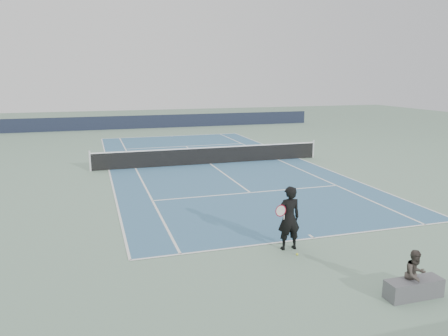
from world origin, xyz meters
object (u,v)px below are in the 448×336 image
object	(u,v)px
tennis_ball	(297,254)
tennis_net	(210,155)
tennis_player	(289,218)
spectator_bench	(414,281)

from	to	relation	value
tennis_ball	tennis_net	bearing A→B (deg)	85.33
tennis_player	spectator_bench	bearing A→B (deg)	-66.22
tennis_net	tennis_player	distance (m)	12.44
tennis_ball	spectator_bench	distance (m)	3.21
tennis_net	tennis_ball	size ratio (longest dim) A/B	196.50
tennis_net	tennis_ball	xyz separation A→B (m)	(-1.05, -12.88, -0.47)
spectator_bench	tennis_net	bearing A→B (deg)	91.37
tennis_player	tennis_ball	bearing A→B (deg)	-84.50
tennis_ball	spectator_bench	xyz separation A→B (m)	(1.43, -2.86, 0.35)
tennis_ball	tennis_player	bearing A→B (deg)	95.50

